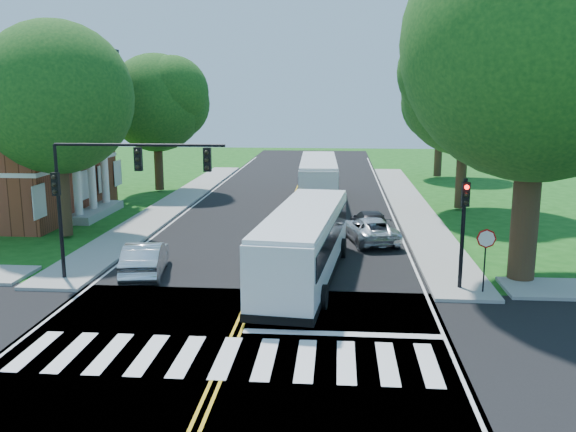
# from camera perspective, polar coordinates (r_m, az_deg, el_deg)

# --- Properties ---
(ground) EXTENTS (140.00, 140.00, 0.00)m
(ground) POSITION_cam_1_polar(r_m,az_deg,el_deg) (19.30, -5.56, -12.44)
(ground) COLOR #134A12
(ground) RESTS_ON ground
(road) EXTENTS (14.00, 96.00, 0.01)m
(road) POSITION_cam_1_polar(r_m,az_deg,el_deg) (36.34, -0.54, -0.91)
(road) COLOR black
(road) RESTS_ON ground
(cross_road) EXTENTS (60.00, 12.00, 0.01)m
(cross_road) POSITION_cam_1_polar(r_m,az_deg,el_deg) (19.30, -5.56, -12.43)
(cross_road) COLOR black
(cross_road) RESTS_ON ground
(center_line) EXTENTS (0.36, 70.00, 0.01)m
(center_line) POSITION_cam_1_polar(r_m,az_deg,el_deg) (40.24, -0.02, 0.32)
(center_line) COLOR gold
(center_line) RESTS_ON road
(edge_line_w) EXTENTS (0.12, 70.00, 0.01)m
(edge_line_w) POSITION_cam_1_polar(r_m,az_deg,el_deg) (41.35, -9.45, 0.46)
(edge_line_w) COLOR silver
(edge_line_w) RESTS_ON road
(edge_line_e) EXTENTS (0.12, 70.00, 0.01)m
(edge_line_e) POSITION_cam_1_polar(r_m,az_deg,el_deg) (40.27, 9.67, 0.16)
(edge_line_e) COLOR silver
(edge_line_e) RESTS_ON road
(crosswalk) EXTENTS (12.60, 3.00, 0.01)m
(crosswalk) POSITION_cam_1_polar(r_m,az_deg,el_deg) (18.85, -5.83, -13.01)
(crosswalk) COLOR silver
(crosswalk) RESTS_ON road
(stop_bar) EXTENTS (6.60, 0.40, 0.01)m
(stop_bar) POSITION_cam_1_polar(r_m,az_deg,el_deg) (20.49, 5.12, -10.92)
(stop_bar) COLOR silver
(stop_bar) RESTS_ON road
(sidewalk_nw) EXTENTS (2.60, 40.00, 0.15)m
(sidewalk_nw) POSITION_cam_1_polar(r_m,az_deg,el_deg) (44.57, -10.39, 1.30)
(sidewalk_nw) COLOR gray
(sidewalk_nw) RESTS_ON ground
(sidewalk_ne) EXTENTS (2.60, 40.00, 0.15)m
(sidewalk_ne) POSITION_cam_1_polar(r_m,az_deg,el_deg) (43.34, 11.32, 0.98)
(sidewalk_ne) COLOR gray
(sidewalk_ne) RESTS_ON ground
(tree_ne_big) EXTENTS (10.80, 10.80, 14.91)m
(tree_ne_big) POSITION_cam_1_polar(r_m,az_deg,el_deg) (26.56, 22.40, 14.56)
(tree_ne_big) COLOR #382516
(tree_ne_big) RESTS_ON ground
(tree_west_near) EXTENTS (8.00, 8.00, 11.40)m
(tree_west_near) POSITION_cam_1_polar(r_m,az_deg,el_deg) (34.65, -20.85, 10.28)
(tree_west_near) COLOR #382516
(tree_west_near) RESTS_ON ground
(tree_west_far) EXTENTS (7.60, 7.60, 10.67)m
(tree_west_far) POSITION_cam_1_polar(r_m,az_deg,el_deg) (49.45, -12.24, 10.29)
(tree_west_far) COLOR #382516
(tree_west_far) RESTS_ON ground
(tree_east_mid) EXTENTS (8.40, 8.40, 11.93)m
(tree_east_mid) POSITION_cam_1_polar(r_m,az_deg,el_deg) (42.16, 16.30, 11.10)
(tree_east_mid) COLOR #382516
(tree_east_mid) RESTS_ON ground
(tree_east_far) EXTENTS (7.20, 7.20, 10.34)m
(tree_east_far) POSITION_cam_1_polar(r_m,az_deg,el_deg) (58.09, 14.10, 10.22)
(tree_east_far) COLOR #382516
(tree_east_far) RESTS_ON ground
(signal_nw) EXTENTS (7.15, 0.46, 5.66)m
(signal_nw) POSITION_cam_1_polar(r_m,az_deg,el_deg) (25.69, -16.14, 3.36)
(signal_nw) COLOR black
(signal_nw) RESTS_ON ground
(signal_ne) EXTENTS (0.30, 0.46, 4.40)m
(signal_ne) POSITION_cam_1_polar(r_m,az_deg,el_deg) (24.77, 16.12, -0.25)
(signal_ne) COLOR black
(signal_ne) RESTS_ON ground
(stop_sign) EXTENTS (0.76, 0.08, 2.53)m
(stop_sign) POSITION_cam_1_polar(r_m,az_deg,el_deg) (24.70, 18.03, -2.62)
(stop_sign) COLOR black
(stop_sign) RESTS_ON ground
(bus_lead) EXTENTS (3.69, 11.80, 3.00)m
(bus_lead) POSITION_cam_1_polar(r_m,az_deg,el_deg) (25.66, 1.52, -2.53)
(bus_lead) COLOR silver
(bus_lead) RESTS_ON road
(bus_follow) EXTENTS (3.20, 12.03, 3.09)m
(bus_follow) POSITION_cam_1_polar(r_m,az_deg,el_deg) (44.42, 2.86, 3.49)
(bus_follow) COLOR silver
(bus_follow) RESTS_ON road
(hatchback) EXTENTS (2.31, 4.71, 1.49)m
(hatchback) POSITION_cam_1_polar(r_m,az_deg,el_deg) (27.12, -13.22, -3.91)
(hatchback) COLOR silver
(hatchback) RESTS_ON road
(suv) EXTENTS (3.22, 5.17, 1.33)m
(suv) POSITION_cam_1_polar(r_m,az_deg,el_deg) (32.56, 7.68, -1.27)
(suv) COLOR silver
(suv) RESTS_ON road
(dark_sedan) EXTENTS (2.29, 4.58, 1.28)m
(dark_sedan) POSITION_cam_1_polar(r_m,az_deg,el_deg) (34.67, 7.70, -0.54)
(dark_sedan) COLOR black
(dark_sedan) RESTS_ON road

